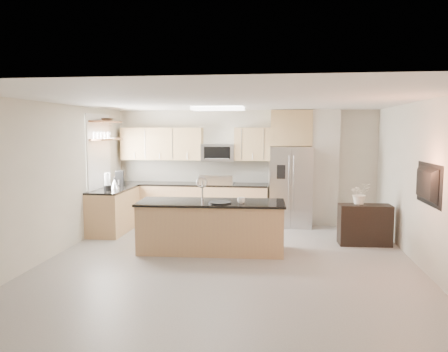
# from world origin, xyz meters

# --- Properties ---
(floor) EXTENTS (6.50, 6.50, 0.00)m
(floor) POSITION_xyz_m (0.00, 0.00, 0.00)
(floor) COLOR #9F9C97
(floor) RESTS_ON ground
(ceiling) EXTENTS (6.00, 6.50, 0.02)m
(ceiling) POSITION_xyz_m (0.00, 0.00, 2.60)
(ceiling) COLOR silver
(ceiling) RESTS_ON wall_back
(wall_back) EXTENTS (6.00, 0.02, 2.60)m
(wall_back) POSITION_xyz_m (0.00, 3.25, 1.30)
(wall_back) COLOR beige
(wall_back) RESTS_ON floor
(wall_front) EXTENTS (6.00, 0.02, 2.60)m
(wall_front) POSITION_xyz_m (0.00, -3.25, 1.30)
(wall_front) COLOR beige
(wall_front) RESTS_ON floor
(wall_left) EXTENTS (0.02, 6.50, 2.60)m
(wall_left) POSITION_xyz_m (-3.00, 0.00, 1.30)
(wall_left) COLOR beige
(wall_left) RESTS_ON floor
(wall_right) EXTENTS (0.02, 6.50, 2.60)m
(wall_right) POSITION_xyz_m (3.00, 0.00, 1.30)
(wall_right) COLOR beige
(wall_right) RESTS_ON floor
(back_counter) EXTENTS (3.55, 0.66, 1.44)m
(back_counter) POSITION_xyz_m (-1.23, 2.93, 0.47)
(back_counter) COLOR tan
(back_counter) RESTS_ON floor
(left_counter) EXTENTS (0.66, 1.50, 0.92)m
(left_counter) POSITION_xyz_m (-2.67, 1.85, 0.46)
(left_counter) COLOR tan
(left_counter) RESTS_ON floor
(range) EXTENTS (0.76, 0.64, 1.14)m
(range) POSITION_xyz_m (-0.60, 2.92, 0.47)
(range) COLOR black
(range) RESTS_ON floor
(upper_cabinets) EXTENTS (3.50, 0.33, 0.75)m
(upper_cabinets) POSITION_xyz_m (-1.30, 3.09, 1.83)
(upper_cabinets) COLOR tan
(upper_cabinets) RESTS_ON wall_back
(microwave) EXTENTS (0.76, 0.40, 0.40)m
(microwave) POSITION_xyz_m (-0.60, 3.04, 1.63)
(microwave) COLOR #A8A8AA
(microwave) RESTS_ON upper_cabinets
(refrigerator) EXTENTS (0.92, 0.78, 1.78)m
(refrigerator) POSITION_xyz_m (1.06, 2.87, 0.89)
(refrigerator) COLOR #A8A8AA
(refrigerator) RESTS_ON floor
(partition_column) EXTENTS (0.60, 0.30, 2.60)m
(partition_column) POSITION_xyz_m (1.82, 3.10, 1.30)
(partition_column) COLOR beige
(partition_column) RESTS_ON floor
(window) EXTENTS (0.04, 1.15, 1.65)m
(window) POSITION_xyz_m (-2.98, 1.85, 1.65)
(window) COLOR white
(window) RESTS_ON wall_left
(shelf_lower) EXTENTS (0.30, 1.20, 0.04)m
(shelf_lower) POSITION_xyz_m (-2.85, 1.95, 1.95)
(shelf_lower) COLOR brown
(shelf_lower) RESTS_ON wall_left
(shelf_upper) EXTENTS (0.30, 1.20, 0.04)m
(shelf_upper) POSITION_xyz_m (-2.85, 1.95, 2.32)
(shelf_upper) COLOR brown
(shelf_upper) RESTS_ON wall_left
(ceiling_fixture) EXTENTS (1.00, 0.50, 0.06)m
(ceiling_fixture) POSITION_xyz_m (-0.40, 1.60, 2.56)
(ceiling_fixture) COLOR white
(ceiling_fixture) RESTS_ON ceiling
(island) EXTENTS (2.61, 1.04, 1.32)m
(island) POSITION_xyz_m (-0.39, 0.60, 0.45)
(island) COLOR tan
(island) RESTS_ON floor
(credenza) EXTENTS (0.97, 0.44, 0.76)m
(credenza) POSITION_xyz_m (2.40, 1.38, 0.38)
(credenza) COLOR black
(credenza) RESTS_ON floor
(cup) EXTENTS (0.16, 0.16, 0.11)m
(cup) POSITION_xyz_m (0.16, 0.44, 0.94)
(cup) COLOR white
(cup) RESTS_ON island
(platter) EXTENTS (0.48, 0.48, 0.02)m
(platter) POSITION_xyz_m (-0.21, 0.45, 0.90)
(platter) COLOR black
(platter) RESTS_ON island
(blender) EXTENTS (0.15, 0.15, 0.36)m
(blender) POSITION_xyz_m (-2.67, 1.54, 1.07)
(blender) COLOR black
(blender) RESTS_ON left_counter
(kettle) EXTENTS (0.19, 0.19, 0.23)m
(kettle) POSITION_xyz_m (-2.62, 1.81, 1.02)
(kettle) COLOR #A8A8AA
(kettle) RESTS_ON left_counter
(coffee_maker) EXTENTS (0.22, 0.25, 0.33)m
(coffee_maker) POSITION_xyz_m (-2.69, 2.28, 1.08)
(coffee_maker) COLOR black
(coffee_maker) RESTS_ON left_counter
(bowl) EXTENTS (0.35, 0.35, 0.08)m
(bowl) POSITION_xyz_m (-2.85, 2.07, 2.38)
(bowl) COLOR #A8A8AA
(bowl) RESTS_ON shelf_upper
(flower_vase) EXTENTS (0.66, 0.61, 0.61)m
(flower_vase) POSITION_xyz_m (2.30, 1.43, 1.06)
(flower_vase) COLOR white
(flower_vase) RESTS_ON credenza
(television) EXTENTS (0.14, 1.08, 0.62)m
(television) POSITION_xyz_m (2.91, -0.20, 1.35)
(television) COLOR black
(television) RESTS_ON wall_right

